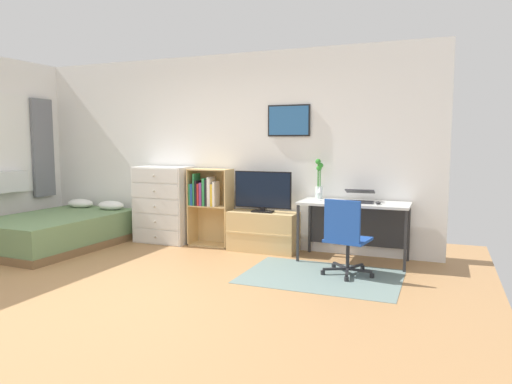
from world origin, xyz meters
TOP-DOWN VIEW (x-y plane):
  - ground_plane at (0.00, 0.00)m, footprint 7.20×7.20m
  - wall_back_with_posters at (0.01, 2.43)m, footprint 6.12×0.09m
  - area_rug at (1.79, 1.27)m, footprint 1.70×1.20m
  - bed at (-2.04, 1.35)m, footprint 1.44×2.08m
  - dresser at (-0.82, 2.15)m, footprint 0.81×0.46m
  - bookshelf at (-0.10, 2.22)m, footprint 0.61×0.30m
  - tv_stand at (0.76, 2.17)m, footprint 0.93×0.41m
  - television at (0.76, 2.15)m, footprint 0.80×0.16m
  - desk at (1.99, 2.15)m, footprint 1.33×0.60m
  - office_chair at (2.02, 1.38)m, footprint 0.58×0.58m
  - laptop at (2.04, 2.13)m, footprint 0.38×0.41m
  - computer_mouse at (2.29, 1.99)m, footprint 0.06×0.10m
  - bamboo_vase at (1.50, 2.26)m, footprint 0.10×0.10m
  - wine_glass at (1.57, 2.02)m, footprint 0.07×0.07m

SIDE VIEW (x-z plane):
  - ground_plane at x=0.00m, z-range 0.00..0.00m
  - area_rug at x=1.79m, z-range 0.00..0.01m
  - bed at x=-2.04m, z-range -0.06..0.52m
  - tv_stand at x=0.76m, z-range 0.00..0.54m
  - office_chair at x=2.02m, z-range 0.03..0.89m
  - dresser at x=-0.82m, z-range 0.00..1.12m
  - desk at x=1.99m, z-range 0.24..0.98m
  - bookshelf at x=-0.10m, z-range 0.10..1.20m
  - computer_mouse at x=2.29m, z-range 0.74..0.77m
  - laptop at x=2.04m, z-range 0.72..0.88m
  - television at x=0.76m, z-range 0.53..1.08m
  - wine_glass at x=1.57m, z-range 0.78..0.96m
  - bamboo_vase at x=1.50m, z-range 0.72..1.24m
  - wall_back_with_posters at x=0.01m, z-range 0.00..2.70m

